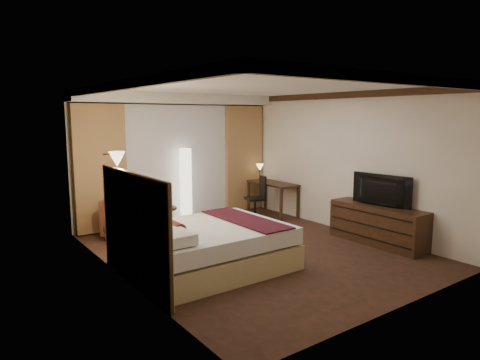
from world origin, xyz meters
TOP-DOWN VIEW (x-y plane):
  - floor at (0.00, 0.00)m, footprint 4.50×5.50m
  - ceiling at (0.00, 0.00)m, footprint 4.50×5.50m
  - back_wall at (0.00, 2.75)m, footprint 4.50×0.02m
  - left_wall at (-2.25, 0.00)m, footprint 0.02×5.50m
  - right_wall at (2.25, 0.00)m, footprint 0.02×5.50m
  - crown_molding at (0.00, 0.00)m, footprint 4.50×5.50m
  - soffit at (0.00, 2.50)m, footprint 4.50×0.50m
  - curtain_sheer at (0.00, 2.67)m, footprint 2.48×0.04m
  - curtain_left_drape at (-1.70, 2.61)m, footprint 1.00×0.14m
  - curtain_right_drape at (1.70, 2.61)m, footprint 1.00×0.14m
  - wall_sconce at (-2.09, 0.58)m, footprint 0.24×0.24m
  - bed at (-1.07, -0.29)m, footprint 2.23×1.74m
  - headboard at (-2.20, -0.29)m, footprint 0.12×2.04m
  - armchair at (-1.39, 1.97)m, footprint 1.13×1.13m
  - side_table at (-0.77, 1.80)m, footprint 0.47×0.47m
  - floor_lamp at (0.04, 2.42)m, footprint 0.33×0.33m
  - desk at (1.95, 1.83)m, footprint 0.55×1.25m
  - desk_lamp at (1.95, 2.30)m, footprint 0.18×0.18m
  - office_chair at (1.40, 1.78)m, footprint 0.58×0.58m
  - dresser at (2.00, -0.98)m, footprint 0.50×1.77m
  - television at (1.97, -0.98)m, footprint 0.76×1.17m

SIDE VIEW (x-z plane):
  - floor at x=0.00m, z-range -0.01..0.01m
  - side_table at x=-0.77m, z-range 0.00..0.52m
  - bed at x=-1.07m, z-range 0.00..0.65m
  - dresser at x=2.00m, z-range 0.00..0.69m
  - desk at x=1.95m, z-range 0.00..0.75m
  - armchair at x=-1.39m, z-range 0.00..0.85m
  - office_chair at x=1.40m, z-range 0.00..0.96m
  - headboard at x=-2.20m, z-range 0.00..1.50m
  - floor_lamp at x=0.04m, z-range 0.00..1.59m
  - desk_lamp at x=1.95m, z-range 0.75..1.09m
  - television at x=1.97m, z-range 0.93..1.08m
  - curtain_sheer at x=0.00m, z-range 0.02..2.48m
  - curtain_left_drape at x=-1.70m, z-range 0.02..2.48m
  - curtain_right_drape at x=1.70m, z-range 0.02..2.48m
  - back_wall at x=0.00m, z-range 0.00..2.70m
  - left_wall at x=-2.25m, z-range 0.00..2.70m
  - right_wall at x=2.25m, z-range 0.00..2.70m
  - wall_sconce at x=-2.09m, z-range 1.50..1.74m
  - soffit at x=0.00m, z-range 2.50..2.70m
  - crown_molding at x=0.00m, z-range 2.58..2.70m
  - ceiling at x=0.00m, z-range 2.70..2.71m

